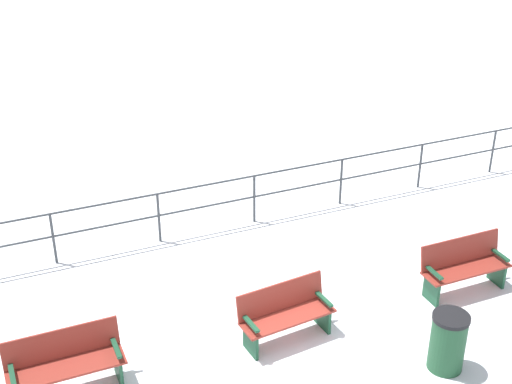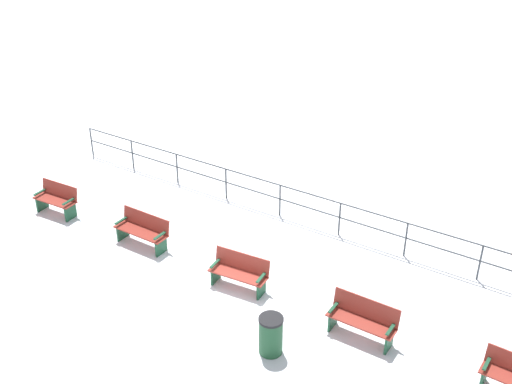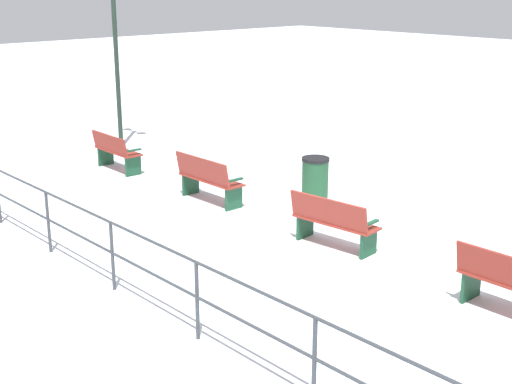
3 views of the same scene
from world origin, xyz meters
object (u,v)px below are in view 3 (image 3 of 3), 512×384
bench_third (333,221)px  lamppost_middle (113,3)px  bench_fifth (116,151)px  trash_bin (315,180)px  bench_fourth (208,178)px

bench_third → lamppost_middle: (1.34, 8.62, 3.19)m
bench_fifth → lamppost_middle: 4.02m
lamppost_middle → trash_bin: 7.48m
bench_third → bench_fifth: bench_third is taller
bench_third → bench_fourth: bearing=84.0°
bench_fourth → lamppost_middle: 6.33m
lamppost_middle → bench_fifth: bearing=-124.2°
bench_third → trash_bin: size_ratio=1.66×
bench_fourth → bench_fifth: size_ratio=1.07×
lamppost_middle → trash_bin: lamppost_middle is taller
bench_third → trash_bin: trash_bin is taller
trash_bin → bench_fifth: bearing=108.5°
bench_third → bench_fifth: size_ratio=1.05×
bench_third → bench_fifth: 6.60m
bench_fourth → lamppost_middle: size_ratio=0.30×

